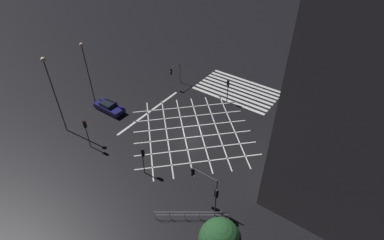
% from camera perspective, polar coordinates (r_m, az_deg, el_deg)
% --- Properties ---
extents(ground_plane, '(200.00, 200.00, 0.00)m').
position_cam_1_polar(ground_plane, '(36.63, 0.00, -2.20)').
color(ground_plane, black).
extents(road_markings, '(17.43, 23.59, 0.01)m').
position_cam_1_polar(road_markings, '(41.62, 5.43, 3.25)').
color(road_markings, silver).
rests_on(road_markings, ground_plane).
extents(traffic_light_sw_cross, '(0.36, 0.39, 3.93)m').
position_cam_1_polar(traffic_light_sw_cross, '(38.10, 17.93, 2.81)').
color(traffic_light_sw_cross, '#424244').
rests_on(traffic_light_sw_cross, ground_plane).
extents(traffic_light_ne_main, '(0.39, 0.36, 3.92)m').
position_cam_1_polar(traffic_light_ne_main, '(34.70, -19.53, -1.52)').
color(traffic_light_ne_main, '#424244').
rests_on(traffic_light_ne_main, ground_plane).
extents(traffic_light_nw_main, '(2.78, 0.36, 4.38)m').
position_cam_1_polar(traffic_light_nw_main, '(26.87, 2.17, -11.63)').
color(traffic_light_nw_main, '#424244').
rests_on(traffic_light_nw_main, ground_plane).
extents(traffic_light_median_north, '(0.36, 0.39, 3.39)m').
position_cam_1_polar(traffic_light_median_north, '(30.51, -9.29, -6.78)').
color(traffic_light_median_north, '#424244').
rests_on(traffic_light_median_north, ground_plane).
extents(traffic_light_se_cross, '(0.36, 2.40, 3.46)m').
position_cam_1_polar(traffic_light_se_cross, '(43.90, -3.36, 9.27)').
color(traffic_light_se_cross, '#424244').
rests_on(traffic_light_se_cross, ground_plane).
extents(traffic_light_median_south, '(0.36, 0.39, 3.47)m').
position_cam_1_polar(traffic_light_median_south, '(40.53, 6.81, 6.29)').
color(traffic_light_median_south, '#424244').
rests_on(traffic_light_median_south, ground_plane).
extents(traffic_light_nw_cross, '(0.36, 0.39, 3.52)m').
position_cam_1_polar(traffic_light_nw_cross, '(26.79, 4.64, -14.43)').
color(traffic_light_nw_cross, '#424244').
rests_on(traffic_light_nw_cross, ground_plane).
extents(street_lamp_east, '(0.52, 0.52, 9.82)m').
position_cam_1_polar(street_lamp_east, '(36.28, -25.30, 6.48)').
color(street_lamp_east, '#424244').
rests_on(street_lamp_east, ground_plane).
extents(street_lamp_west, '(0.46, 0.46, 8.79)m').
position_cam_1_polar(street_lamp_west, '(40.71, -19.51, 9.88)').
color(street_lamp_west, '#424244').
rests_on(street_lamp_west, ground_plane).
extents(street_lamp_far, '(0.58, 0.58, 10.22)m').
position_cam_1_polar(street_lamp_far, '(29.88, 24.72, 1.14)').
color(street_lamp_far, '#424244').
rests_on(street_lamp_far, ground_plane).
extents(street_tree_near, '(3.05, 3.05, 5.64)m').
position_cam_1_polar(street_tree_near, '(22.80, 5.30, -21.75)').
color(street_tree_near, brown).
rests_on(street_tree_near, ground_plane).
extents(waiting_car, '(4.37, 1.71, 1.35)m').
position_cam_1_polar(waiting_car, '(41.10, -15.52, 2.43)').
color(waiting_car, '#191951').
rests_on(waiting_car, ground_plane).
extents(pedestrian_railing, '(5.45, 3.90, 1.05)m').
position_cam_1_polar(pedestrian_railing, '(27.94, 0.00, -17.54)').
color(pedestrian_railing, '#B7B7BC').
rests_on(pedestrian_railing, ground_plane).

